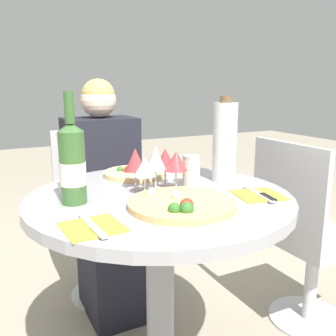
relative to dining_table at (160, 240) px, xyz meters
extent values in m
cylinder|color=gray|center=(0.00, 0.00, -0.22)|extent=(0.10, 0.10, 0.70)
cylinder|color=#9E9EA3|center=(0.00, 0.00, 0.15)|extent=(0.90, 0.90, 0.04)
cylinder|color=silver|center=(0.01, 0.71, -0.58)|extent=(0.37, 0.37, 0.01)
cylinder|color=silver|center=(0.01, 0.71, -0.38)|extent=(0.06, 0.06, 0.41)
cube|color=silver|center=(0.01, 0.71, -0.16)|extent=(0.42, 0.42, 0.03)
cube|color=silver|center=(0.01, 0.90, 0.08)|extent=(0.42, 0.02, 0.44)
cube|color=black|center=(0.01, 0.53, -0.37)|extent=(0.30, 0.36, 0.44)
cube|color=black|center=(0.01, 0.71, 0.11)|extent=(0.35, 0.24, 0.52)
sphere|color=beige|center=(0.01, 0.71, 0.46)|extent=(0.17, 0.17, 0.17)
sphere|color=tan|center=(0.01, 0.71, 0.48)|extent=(0.16, 0.16, 0.16)
cylinder|color=silver|center=(0.82, 0.03, -0.58)|extent=(0.37, 0.37, 0.01)
cylinder|color=silver|center=(0.82, 0.03, -0.38)|extent=(0.06, 0.06, 0.41)
cube|color=silver|center=(0.82, 0.03, -0.16)|extent=(0.42, 0.42, 0.03)
cube|color=silver|center=(0.62, 0.03, 0.08)|extent=(0.02, 0.42, 0.44)
cylinder|color=#DBB26B|center=(0.00, -0.15, 0.18)|extent=(0.33, 0.33, 0.02)
sphere|color=#336B28|center=(-0.07, -0.23, 0.20)|extent=(0.04, 0.04, 0.04)
sphere|color=beige|center=(-0.06, -0.06, 0.19)|extent=(0.03, 0.03, 0.03)
sphere|color=#B22D1E|center=(-0.02, -0.22, 0.20)|extent=(0.04, 0.04, 0.04)
sphere|color=beige|center=(0.00, -0.12, 0.19)|extent=(0.03, 0.03, 0.03)
sphere|color=#336B28|center=(-0.04, -0.25, 0.20)|extent=(0.04, 0.04, 0.04)
cylinder|color=#E5C17F|center=(0.02, 0.28, 0.18)|extent=(0.25, 0.25, 0.02)
sphere|color=beige|center=(0.00, 0.26, 0.20)|extent=(0.04, 0.04, 0.04)
sphere|color=#B22D1E|center=(-0.01, 0.28, 0.19)|extent=(0.03, 0.03, 0.03)
sphere|color=#336B28|center=(0.07, 0.21, 0.19)|extent=(0.03, 0.03, 0.03)
sphere|color=#B22D1E|center=(0.01, 0.26, 0.19)|extent=(0.03, 0.03, 0.03)
sphere|color=#336B28|center=(-0.03, 0.32, 0.19)|extent=(0.03, 0.03, 0.03)
cylinder|color=#38602D|center=(-0.28, 0.04, 0.28)|extent=(0.08, 0.08, 0.23)
cone|color=#38602D|center=(-0.28, 0.04, 0.41)|extent=(0.08, 0.08, 0.03)
cylinder|color=#38602D|center=(-0.28, 0.04, 0.47)|extent=(0.03, 0.03, 0.10)
cylinder|color=silver|center=(-0.28, 0.04, 0.26)|extent=(0.08, 0.08, 0.07)
cylinder|color=silver|center=(0.31, 0.06, 0.32)|extent=(0.09, 0.09, 0.30)
cylinder|color=brown|center=(0.31, 0.06, 0.48)|extent=(0.05, 0.05, 0.02)
cylinder|color=silver|center=(0.15, 0.05, 0.22)|extent=(0.06, 0.06, 0.10)
cylinder|color=#B2B2B7|center=(0.15, 0.05, 0.27)|extent=(0.06, 0.06, 0.02)
cylinder|color=silver|center=(-0.04, 0.02, 0.17)|extent=(0.06, 0.06, 0.00)
cylinder|color=silver|center=(-0.04, 0.02, 0.20)|extent=(0.01, 0.01, 0.06)
cone|color=silver|center=(-0.04, 0.02, 0.26)|extent=(0.08, 0.08, 0.06)
cylinder|color=silver|center=(0.08, 0.11, 0.17)|extent=(0.06, 0.06, 0.00)
cylinder|color=silver|center=(0.08, 0.11, 0.20)|extent=(0.01, 0.01, 0.07)
cone|color=#9E383D|center=(0.08, 0.11, 0.27)|extent=(0.07, 0.07, 0.07)
cylinder|color=silver|center=(-0.04, 0.11, 0.17)|extent=(0.06, 0.06, 0.00)
cylinder|color=silver|center=(-0.04, 0.11, 0.20)|extent=(0.01, 0.01, 0.06)
cone|color=#9E383D|center=(-0.04, 0.11, 0.27)|extent=(0.08, 0.08, 0.08)
cylinder|color=silver|center=(0.08, 0.02, 0.17)|extent=(0.06, 0.06, 0.00)
cylinder|color=silver|center=(0.08, 0.02, 0.21)|extent=(0.01, 0.01, 0.07)
cone|color=#9E383D|center=(0.08, 0.02, 0.27)|extent=(0.08, 0.08, 0.07)
cylinder|color=silver|center=(0.02, 0.07, 0.17)|extent=(0.06, 0.06, 0.00)
cylinder|color=silver|center=(0.02, 0.07, 0.21)|extent=(0.01, 0.01, 0.07)
cone|color=silver|center=(0.02, 0.07, 0.28)|extent=(0.07, 0.07, 0.08)
cube|color=yellow|center=(-0.29, -0.20, 0.17)|extent=(0.16, 0.16, 0.00)
cube|color=silver|center=(-0.29, -0.20, 0.17)|extent=(0.03, 0.19, 0.00)
cube|color=silver|center=(-0.29, -0.24, 0.18)|extent=(0.02, 0.09, 0.00)
cube|color=yellow|center=(0.29, -0.17, 0.17)|extent=(0.18, 0.18, 0.00)
cube|color=silver|center=(0.29, -0.17, 0.17)|extent=(0.06, 0.19, 0.00)
cube|color=black|center=(0.29, -0.22, 0.18)|extent=(0.04, 0.09, 0.00)
camera|label=1|loc=(-0.54, -1.11, 0.54)|focal=40.00mm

